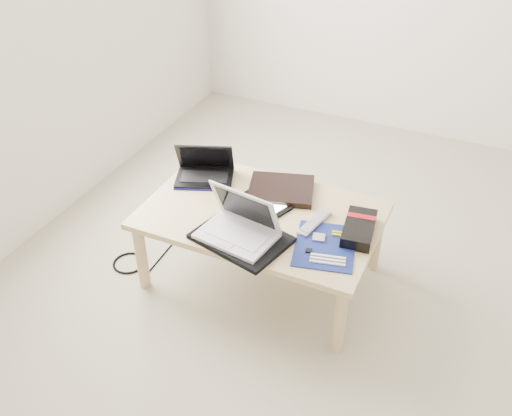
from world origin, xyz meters
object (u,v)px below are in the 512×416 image
at_px(coffee_table, 261,221).
at_px(gpu_box, 359,229).
at_px(white_laptop, 239,226).
at_px(netbook, 205,171).

xyz_separation_m(coffee_table, gpu_box, (0.46, 0.04, 0.08)).
bearing_deg(white_laptop, netbook, 135.64).
height_order(netbook, gpu_box, netbook).
height_order(netbook, white_laptop, white_laptop).
height_order(coffee_table, netbook, netbook).
height_order(coffee_table, gpu_box, gpu_box).
xyz_separation_m(coffee_table, white_laptop, (-0.01, -0.21, 0.11)).
relative_size(coffee_table, white_laptop, 3.08).
relative_size(coffee_table, gpu_box, 4.01).
bearing_deg(netbook, white_laptop, -44.36).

